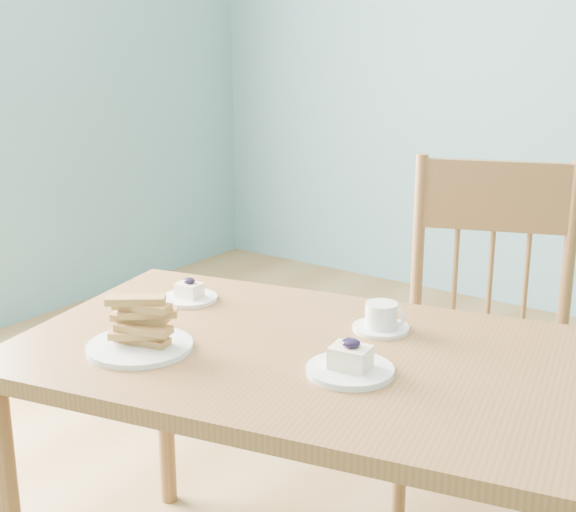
{
  "coord_description": "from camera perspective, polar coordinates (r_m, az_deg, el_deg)",
  "views": [
    {
      "loc": [
        0.6,
        -1.24,
        1.34
      ],
      "look_at": [
        -0.37,
        0.11,
        0.86
      ],
      "focal_mm": 50.0,
      "sensor_mm": 36.0,
      "label": 1
    }
  ],
  "objects": [
    {
      "name": "cheesecake_plate_near",
      "position": [
        1.58,
        4.45,
        -7.71
      ],
      "size": [
        0.17,
        0.17,
        0.07
      ],
      "rotation": [
        0.0,
        0.0,
        0.15
      ],
      "color": "silver",
      "rests_on": "dining_table"
    },
    {
      "name": "dining_chair",
      "position": [
        2.25,
        13.88,
        -6.12
      ],
      "size": [
        0.58,
        0.57,
        1.0
      ],
      "rotation": [
        0.0,
        0.0,
        0.37
      ],
      "color": "brown",
      "rests_on": "ground"
    },
    {
      "name": "room",
      "position": [
        1.38,
        10.4,
        16.06
      ],
      "size": [
        5.01,
        5.01,
        2.71
      ],
      "color": "olive",
      "rests_on": "ground"
    },
    {
      "name": "dining_table",
      "position": [
        1.71,
        2.23,
        -8.91
      ],
      "size": [
        1.41,
        0.99,
        0.69
      ],
      "rotation": [
        0.0,
        0.0,
        0.22
      ],
      "color": "brown",
      "rests_on": "ground"
    },
    {
      "name": "coffee_cup",
      "position": [
        1.8,
        6.67,
        -4.46
      ],
      "size": [
        0.13,
        0.13,
        0.06
      ],
      "rotation": [
        0.0,
        0.0,
        0.12
      ],
      "color": "silver",
      "rests_on": "dining_table"
    },
    {
      "name": "biscotti_plate",
      "position": [
        1.71,
        -10.54,
        -5.32
      ],
      "size": [
        0.22,
        0.22,
        0.12
      ],
      "rotation": [
        0.0,
        0.0,
        0.28
      ],
      "color": "silver",
      "rests_on": "dining_table"
    },
    {
      "name": "cheesecake_plate_far",
      "position": [
        2.0,
        -7.02,
        -2.75
      ],
      "size": [
        0.14,
        0.14,
        0.06
      ],
      "rotation": [
        0.0,
        0.0,
        0.06
      ],
      "color": "silver",
      "rests_on": "dining_table"
    }
  ]
}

